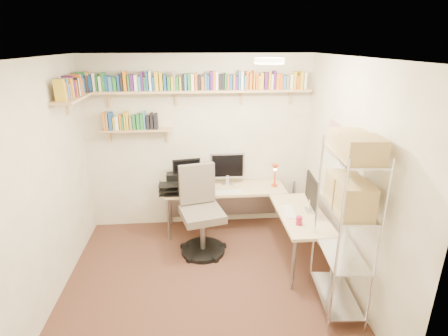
{
  "coord_description": "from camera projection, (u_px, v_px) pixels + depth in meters",
  "views": [
    {
      "loc": [
        -0.07,
        -3.38,
        2.64
      ],
      "look_at": [
        0.28,
        0.55,
        1.21
      ],
      "focal_mm": 28.0,
      "sensor_mm": 36.0,
      "label": 1
    }
  ],
  "objects": [
    {
      "name": "room_shell",
      "position": [
        202.0,
        156.0,
        3.54
      ],
      "size": [
        3.24,
        3.04,
        2.52
      ],
      "color": "beige",
      "rests_on": "ground"
    },
    {
      "name": "wire_rack",
      "position": [
        350.0,
        185.0,
        3.23
      ],
      "size": [
        0.44,
        0.8,
        1.89
      ],
      "rotation": [
        0.0,
        0.0,
        -0.09
      ],
      "color": "silver",
      "rests_on": "ground"
    },
    {
      "name": "wall_shelves",
      "position": [
        166.0,
        92.0,
        4.56
      ],
      "size": [
        3.12,
        1.09,
        0.8
      ],
      "color": "tan",
      "rests_on": "ground"
    },
    {
      "name": "ground",
      "position": [
        204.0,
        282.0,
        4.07
      ],
      "size": [
        3.2,
        3.2,
        0.0
      ],
      "primitive_type": "plane",
      "color": "#46281E",
      "rests_on": "ground"
    },
    {
      "name": "corner_desk",
      "position": [
        235.0,
        194.0,
        4.81
      ],
      "size": [
        2.04,
        1.73,
        1.15
      ],
      "color": "beige",
      "rests_on": "ground"
    },
    {
      "name": "office_chair",
      "position": [
        201.0,
        217.0,
        4.55
      ],
      "size": [
        0.63,
        0.63,
        1.16
      ],
      "rotation": [
        0.0,
        0.0,
        0.24
      ],
      "color": "black",
      "rests_on": "ground"
    }
  ]
}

